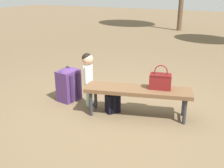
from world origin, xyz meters
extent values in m
plane|color=brown|center=(0.00, 0.00, 0.00)|extent=(40.00, 40.00, 0.00)
cube|color=brown|center=(-0.35, 0.00, 0.42)|extent=(1.65, 0.85, 0.06)
cylinder|color=#2D2D33|center=(0.28, 0.34, 0.20)|extent=(0.05, 0.05, 0.39)
cylinder|color=#2D2D33|center=(0.36, 0.07, 0.20)|extent=(0.05, 0.05, 0.39)
cylinder|color=#2D2D33|center=(-1.06, -0.06, 0.20)|extent=(0.05, 0.05, 0.39)
cylinder|color=#2D2D33|center=(-0.98, -0.33, 0.20)|extent=(0.05, 0.05, 0.39)
cylinder|color=#2D2D33|center=(0.32, 0.21, 0.10)|extent=(0.12, 0.28, 0.04)
cylinder|color=#2D2D33|center=(-1.02, -0.20, 0.10)|extent=(0.12, 0.28, 0.04)
cube|color=maroon|center=(-0.64, -0.15, 0.56)|extent=(0.36, 0.25, 0.22)
cube|color=#561313|center=(-0.64, -0.15, 0.67)|extent=(0.32, 0.25, 0.02)
torus|color=maroon|center=(-0.64, -0.15, 0.72)|extent=(0.19, 0.06, 0.20)
cylinder|color=#B2D8B2|center=(0.53, -0.02, 0.19)|extent=(0.07, 0.07, 0.38)
cylinder|color=#B2D8B2|center=(0.51, 0.07, 0.19)|extent=(0.07, 0.07, 0.38)
ellipsoid|color=white|center=(0.52, -0.02, 0.02)|extent=(0.10, 0.07, 0.04)
ellipsoid|color=white|center=(0.49, 0.06, 0.02)|extent=(0.10, 0.07, 0.04)
cube|color=white|center=(0.52, 0.03, 0.54)|extent=(0.15, 0.17, 0.33)
cylinder|color=white|center=(0.55, -0.07, 0.56)|extent=(0.05, 0.05, 0.28)
cylinder|color=white|center=(0.49, 0.12, 0.56)|extent=(0.05, 0.05, 0.28)
sphere|color=tan|center=(0.52, 0.03, 0.80)|extent=(0.18, 0.18, 0.18)
sphere|color=black|center=(0.53, 0.03, 0.82)|extent=(0.17, 0.17, 0.17)
cube|color=#4C2D66|center=(0.95, 0.01, 0.27)|extent=(0.32, 0.40, 0.54)
ellipsoid|color=#4C2D66|center=(0.95, 0.01, 0.53)|extent=(0.30, 0.38, 0.12)
cube|color=#311D42|center=(1.10, -0.01, 0.19)|extent=(0.07, 0.26, 0.24)
cube|color=#311D42|center=(0.81, 0.11, 0.27)|extent=(0.03, 0.06, 0.46)
cube|color=#311D42|center=(0.79, -0.06, 0.27)|extent=(0.03, 0.06, 0.46)
torus|color=black|center=(0.95, 0.01, 0.58)|extent=(0.09, 0.03, 0.09)
cube|color=black|center=(0.04, 0.08, 0.15)|extent=(0.24, 0.26, 0.30)
ellipsoid|color=black|center=(0.04, 0.08, 0.30)|extent=(0.23, 0.24, 0.07)
cube|color=black|center=(0.11, 0.03, 0.11)|extent=(0.10, 0.13, 0.14)
cube|color=black|center=(0.00, 0.16, 0.15)|extent=(0.03, 0.04, 0.26)
cube|color=black|center=(-0.06, 0.09, 0.15)|extent=(0.03, 0.04, 0.26)
torus|color=black|center=(0.04, 0.08, 0.33)|extent=(0.05, 0.04, 0.05)
camera|label=1|loc=(-1.77, 3.47, 1.89)|focal=42.59mm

